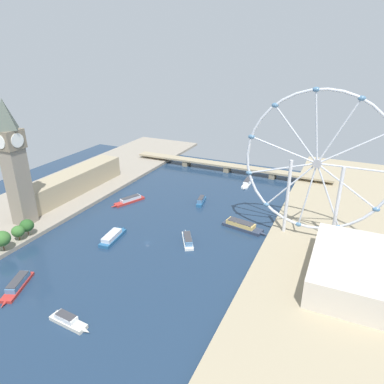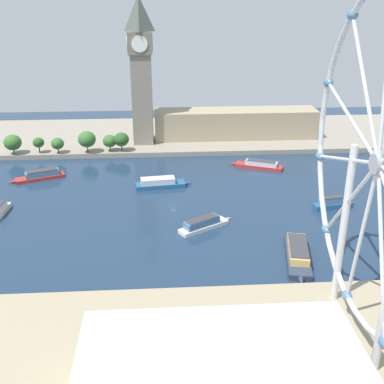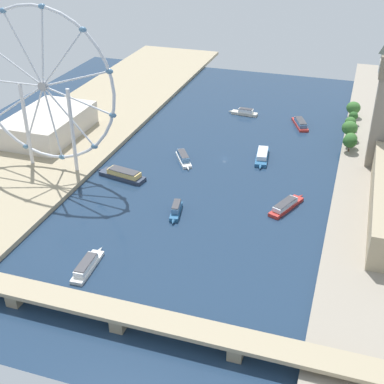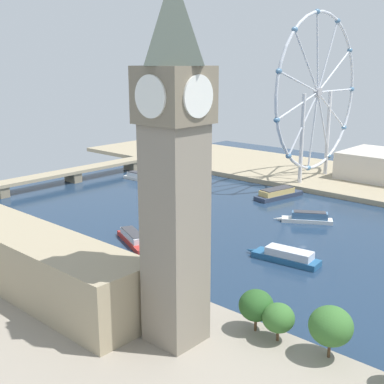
# 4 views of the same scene
# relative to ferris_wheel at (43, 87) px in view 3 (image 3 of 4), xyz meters

# --- Properties ---
(ground_plane) EXTENTS (413.34, 413.34, 0.00)m
(ground_plane) POSITION_rel_ferris_wheel_xyz_m (-103.05, -52.77, -57.36)
(ground_plane) COLOR #1E334C
(riverbank_right) EXTENTS (90.00, 520.00, 3.00)m
(riverbank_right) POSITION_rel_ferris_wheel_xyz_m (18.63, -52.77, -55.86)
(riverbank_right) COLOR tan
(riverbank_right) RESTS_ON ground_plane
(tree_row_embankment) EXTENTS (12.34, 79.46, 14.04)m
(tree_row_embankment) POSITION_rel_ferris_wheel_xyz_m (-183.72, -116.26, -46.63)
(tree_row_embankment) COLOR #513823
(tree_row_embankment) RESTS_ON riverbank_left
(ferris_wheel) EXTENTS (99.15, 3.20, 104.24)m
(ferris_wheel) POSITION_rel_ferris_wheel_xyz_m (0.00, 0.00, 0.00)
(ferris_wheel) COLOR silver
(ferris_wheel) RESTS_ON riverbank_right
(riverside_hall) EXTENTS (45.27, 70.81, 17.06)m
(riverside_hall) POSITION_rel_ferris_wheel_xyz_m (30.69, -44.96, -45.83)
(riverside_hall) COLOR beige
(riverside_hall) RESTS_ON riverbank_right
(river_bridge) EXTENTS (225.34, 12.67, 8.01)m
(river_bridge) POSITION_rel_ferris_wheel_xyz_m (-103.05, 118.87, -51.07)
(river_bridge) COLOR tan
(river_bridge) RESTS_ON ground_plane
(tour_boat_0) EXTENTS (16.84, 31.24, 5.34)m
(tour_boat_0) POSITION_rel_ferris_wheel_xyz_m (-144.93, -128.26, -55.11)
(tour_boat_0) COLOR #B22D28
(tour_boat_0) RESTS_ON ground_plane
(tour_boat_1) EXTENTS (25.56, 7.39, 5.44)m
(tour_boat_1) POSITION_rel_ferris_wheel_xyz_m (-97.33, -138.27, -55.21)
(tour_boat_1) COLOR beige
(tour_boat_1) RESTS_ON ground_plane
(tour_boat_2) EXTENTS (11.11, 31.97, 5.45)m
(tour_boat_2) POSITION_rel_ferris_wheel_xyz_m (-128.22, -59.50, -55.04)
(tour_boat_2) COLOR #235684
(tour_boat_2) RESTS_ON ground_plane
(tour_boat_3) EXTENTS (7.76, 31.37, 5.22)m
(tour_boat_3) POSITION_rel_ferris_wheel_xyz_m (-70.88, 88.75, -55.18)
(tour_boat_3) COLOR white
(tour_boat_3) RESTS_ON ground_plane
(tour_boat_4) EXTENTS (8.34, 23.05, 6.15)m
(tour_boat_4) POSITION_rel_ferris_wheel_xyz_m (-95.27, 26.59, -54.84)
(tour_boat_4) COLOR #235684
(tour_boat_4) RESTS_ON ground_plane
(tour_boat_5) EXTENTS (17.28, 32.63, 4.99)m
(tour_boat_5) POSITION_rel_ferris_wheel_xyz_m (-154.79, 1.05, -55.28)
(tour_boat_5) COLOR #B22D28
(tour_boat_5) RESTS_ON ground_plane
(tour_boat_6) EXTENTS (18.44, 26.65, 5.42)m
(tour_boat_6) POSITION_rel_ferris_wheel_xyz_m (-77.10, -40.04, -55.05)
(tour_boat_6) COLOR white
(tour_boat_6) RESTS_ON ground_plane
(tour_boat_7) EXTENTS (37.49, 14.79, 5.96)m
(tour_boat_7) POSITION_rel_ferris_wheel_xyz_m (-47.48, -4.17, -54.83)
(tour_boat_7) COLOR #2D384C
(tour_boat_7) RESTS_ON ground_plane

